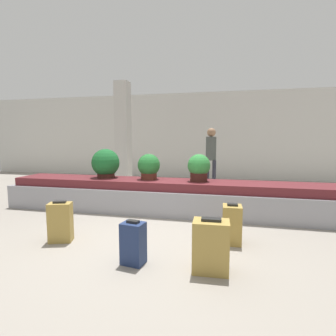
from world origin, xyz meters
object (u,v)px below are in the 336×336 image
(suitcase_1, at_px, (232,224))
(potted_plant_2, at_px, (199,168))
(traveler_0, at_px, (211,152))
(pillar, at_px, (123,135))
(suitcase_3, at_px, (61,222))
(suitcase_0, at_px, (133,243))
(suitcase_2, at_px, (211,246))
(potted_plant_1, at_px, (106,164))
(potted_plant_0, at_px, (149,167))

(suitcase_1, distance_m, potted_plant_2, 1.67)
(potted_plant_2, relative_size, traveler_0, 0.30)
(pillar, xyz_separation_m, traveler_0, (2.67, 0.16, -0.51))
(suitcase_3, bearing_deg, potted_plant_2, 28.71)
(suitcase_0, bearing_deg, potted_plant_2, 86.42)
(suitcase_2, relative_size, potted_plant_1, 0.99)
(potted_plant_2, height_order, traveler_0, traveler_0)
(potted_plant_1, bearing_deg, suitcase_0, -57.59)
(potted_plant_0, xyz_separation_m, potted_plant_2, (1.03, -0.03, 0.01))
(potted_plant_0, relative_size, potted_plant_1, 0.85)
(suitcase_0, relative_size, suitcase_3, 0.89)
(suitcase_2, xyz_separation_m, potted_plant_2, (-0.39, 2.28, 0.63))
(pillar, height_order, traveler_0, pillar)
(suitcase_3, bearing_deg, potted_plant_0, 50.73)
(suitcase_2, height_order, traveler_0, traveler_0)
(pillar, distance_m, suitcase_3, 4.65)
(suitcase_2, distance_m, traveler_0, 5.00)
(suitcase_1, relative_size, traveler_0, 0.32)
(suitcase_0, bearing_deg, potted_plant_0, 111.64)
(pillar, distance_m, potted_plant_2, 3.67)
(suitcase_2, xyz_separation_m, suitcase_3, (-2.16, 0.39, -0.01))
(potted_plant_0, bearing_deg, pillar, 122.55)
(pillar, height_order, suitcase_3, pillar)
(suitcase_1, bearing_deg, suitcase_0, -144.01)
(potted_plant_1, xyz_separation_m, traveler_0, (2.07, 2.60, 0.14))
(suitcase_0, relative_size, suitcase_1, 0.92)
(pillar, bearing_deg, suitcase_0, -66.42)
(potted_plant_0, bearing_deg, potted_plant_2, -1.44)
(suitcase_1, height_order, traveler_0, traveler_0)
(suitcase_3, bearing_deg, suitcase_1, -6.68)
(suitcase_2, relative_size, traveler_0, 0.34)
(potted_plant_2, bearing_deg, suitcase_2, -80.38)
(suitcase_2, xyz_separation_m, traveler_0, (-0.32, 4.93, 0.80))
(suitcase_0, bearing_deg, pillar, 122.73)
(potted_plant_0, height_order, potted_plant_1, potted_plant_1)
(suitcase_0, relative_size, potted_plant_0, 1.01)
(pillar, distance_m, suitcase_1, 5.24)
(suitcase_0, height_order, potted_plant_1, potted_plant_1)
(suitcase_1, relative_size, potted_plant_2, 1.08)
(suitcase_2, bearing_deg, suitcase_1, 72.27)
(potted_plant_0, relative_size, traveler_0, 0.29)
(suitcase_0, height_order, suitcase_1, suitcase_1)
(pillar, xyz_separation_m, suitcase_0, (2.09, -4.79, -1.35))
(potted_plant_2, bearing_deg, suitcase_3, -133.32)
(pillar, height_order, potted_plant_2, pillar)
(suitcase_0, xyz_separation_m, potted_plant_2, (0.52, 2.29, 0.67))
(suitcase_3, height_order, traveler_0, traveler_0)
(suitcase_2, relative_size, potted_plant_2, 1.14)
(potted_plant_1, bearing_deg, potted_plant_2, -1.58)
(suitcase_0, height_order, potted_plant_0, potted_plant_0)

